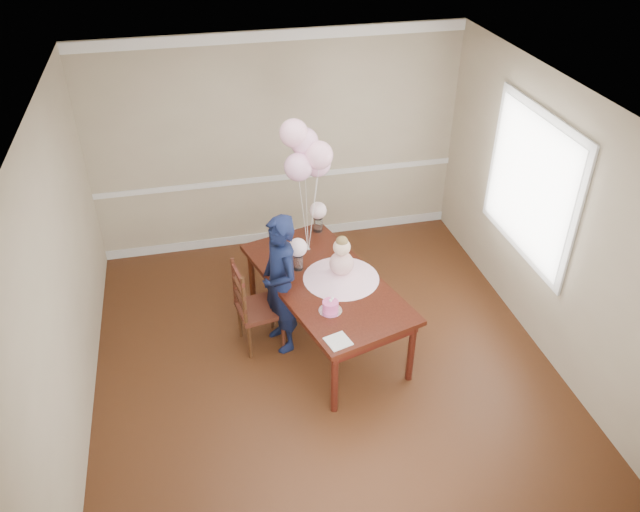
# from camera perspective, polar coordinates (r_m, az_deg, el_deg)

# --- Properties ---
(floor) EXTENTS (4.50, 5.00, 0.00)m
(floor) POSITION_cam_1_polar(r_m,az_deg,el_deg) (6.39, 0.50, -10.12)
(floor) COLOR #33190C
(floor) RESTS_ON ground
(ceiling) EXTENTS (4.50, 5.00, 0.02)m
(ceiling) POSITION_cam_1_polar(r_m,az_deg,el_deg) (4.91, 0.65, 13.16)
(ceiling) COLOR white
(ceiling) RESTS_ON wall_back
(wall_back) EXTENTS (4.50, 0.02, 2.70)m
(wall_back) POSITION_cam_1_polar(r_m,az_deg,el_deg) (7.69, -3.82, 10.19)
(wall_back) COLOR tan
(wall_back) RESTS_ON floor
(wall_front) EXTENTS (4.50, 0.02, 2.70)m
(wall_front) POSITION_cam_1_polar(r_m,az_deg,el_deg) (3.82, 9.91, -20.96)
(wall_front) COLOR tan
(wall_front) RESTS_ON floor
(wall_left) EXTENTS (0.02, 5.00, 2.70)m
(wall_left) POSITION_cam_1_polar(r_m,az_deg,el_deg) (5.55, -22.70, -2.93)
(wall_left) COLOR tan
(wall_left) RESTS_ON floor
(wall_right) EXTENTS (0.02, 5.00, 2.70)m
(wall_right) POSITION_cam_1_polar(r_m,az_deg,el_deg) (6.36, 20.70, 2.51)
(wall_right) COLOR tan
(wall_right) RESTS_ON floor
(chair_rail_trim) EXTENTS (4.50, 0.02, 0.07)m
(chair_rail_trim) POSITION_cam_1_polar(r_m,az_deg,el_deg) (7.87, -3.69, 7.16)
(chair_rail_trim) COLOR silver
(chair_rail_trim) RESTS_ON wall_back
(crown_molding) EXTENTS (4.50, 0.02, 0.12)m
(crown_molding) POSITION_cam_1_polar(r_m,az_deg,el_deg) (7.26, -4.21, 19.44)
(crown_molding) COLOR white
(crown_molding) RESTS_ON wall_back
(baseboard_trim) EXTENTS (4.50, 0.02, 0.12)m
(baseboard_trim) POSITION_cam_1_polar(r_m,az_deg,el_deg) (8.28, -3.48, 1.97)
(baseboard_trim) COLOR silver
(baseboard_trim) RESTS_ON floor
(window_frame) EXTENTS (0.02, 1.66, 1.56)m
(window_frame) POSITION_cam_1_polar(r_m,az_deg,el_deg) (6.62, 18.73, 6.19)
(window_frame) COLOR silver
(window_frame) RESTS_ON wall_right
(window_blinds) EXTENTS (0.01, 1.50, 1.40)m
(window_blinds) POSITION_cam_1_polar(r_m,az_deg,el_deg) (6.61, 18.59, 6.18)
(window_blinds) COLOR white
(window_blinds) RESTS_ON wall_right
(dining_table_top) EXTENTS (1.52, 2.22, 0.05)m
(dining_table_top) POSITION_cam_1_polar(r_m,az_deg,el_deg) (6.26, 0.51, -2.38)
(dining_table_top) COLOR black
(dining_table_top) RESTS_ON table_leg_fl
(table_apron) EXTENTS (1.40, 2.09, 0.10)m
(table_apron) POSITION_cam_1_polar(r_m,az_deg,el_deg) (6.31, 0.50, -2.93)
(table_apron) COLOR black
(table_apron) RESTS_ON table_leg_fl
(table_leg_fl) EXTENTS (0.09, 0.09, 0.71)m
(table_leg_fl) POSITION_cam_1_polar(r_m,az_deg,el_deg) (5.74, 1.34, -11.48)
(table_leg_fl) COLOR black
(table_leg_fl) RESTS_ON floor
(table_leg_fr) EXTENTS (0.09, 0.09, 0.71)m
(table_leg_fr) POSITION_cam_1_polar(r_m,az_deg,el_deg) (6.09, 8.34, -8.63)
(table_leg_fr) COLOR black
(table_leg_fr) RESTS_ON floor
(table_leg_bl) EXTENTS (0.09, 0.09, 0.71)m
(table_leg_bl) POSITION_cam_1_polar(r_m,az_deg,el_deg) (7.02, -6.25, -1.90)
(table_leg_bl) COLOR black
(table_leg_bl) RESTS_ON floor
(table_leg_br) EXTENTS (0.09, 0.09, 0.71)m
(table_leg_br) POSITION_cam_1_polar(r_m,az_deg,el_deg) (7.31, -0.16, -0.03)
(table_leg_br) COLOR black
(table_leg_br) RESTS_ON floor
(baby_skirt) EXTENTS (0.95, 0.95, 0.10)m
(baby_skirt) POSITION_cam_1_polar(r_m,az_deg,el_deg) (6.24, 1.95, -1.66)
(baby_skirt) COLOR #FFBBD3
(baby_skirt) RESTS_ON dining_table_top
(baby_torso) EXTENTS (0.24, 0.24, 0.24)m
(baby_torso) POSITION_cam_1_polar(r_m,az_deg,el_deg) (6.17, 1.97, -0.67)
(baby_torso) COLOR pink
(baby_torso) RESTS_ON baby_skirt
(baby_head) EXTENTS (0.17, 0.17, 0.17)m
(baby_head) POSITION_cam_1_polar(r_m,az_deg,el_deg) (6.06, 2.01, 0.82)
(baby_head) COLOR beige
(baby_head) RESTS_ON baby_torso
(baby_hair) EXTENTS (0.12, 0.12, 0.12)m
(baby_hair) POSITION_cam_1_polar(r_m,az_deg,el_deg) (6.03, 2.02, 1.30)
(baby_hair) COLOR brown
(baby_hair) RESTS_ON baby_head
(cake_platter) EXTENTS (0.27, 0.27, 0.01)m
(cake_platter) POSITION_cam_1_polar(r_m,az_deg,el_deg) (5.85, 0.96, -5.02)
(cake_platter) COLOR silver
(cake_platter) RESTS_ON dining_table_top
(birthday_cake) EXTENTS (0.19, 0.19, 0.10)m
(birthday_cake) POSITION_cam_1_polar(r_m,az_deg,el_deg) (5.82, 0.96, -4.61)
(birthday_cake) COLOR #E24797
(birthday_cake) RESTS_ON cake_platter
(cake_flower_a) EXTENTS (0.03, 0.03, 0.03)m
(cake_flower_a) POSITION_cam_1_polar(r_m,az_deg,el_deg) (5.78, 0.97, -4.10)
(cake_flower_a) COLOR white
(cake_flower_a) RESTS_ON birthday_cake
(cake_flower_b) EXTENTS (0.03, 0.03, 0.03)m
(cake_flower_b) POSITION_cam_1_polar(r_m,az_deg,el_deg) (5.80, 1.13, -3.90)
(cake_flower_b) COLOR white
(cake_flower_b) RESTS_ON birthday_cake
(rose_vase_near) EXTENTS (0.12, 0.12, 0.16)m
(rose_vase_near) POSITION_cam_1_polar(r_m,az_deg,el_deg) (6.36, -2.01, -0.58)
(rose_vase_near) COLOR silver
(rose_vase_near) RESTS_ON dining_table_top
(roses_near) EXTENTS (0.19, 0.19, 0.19)m
(roses_near) POSITION_cam_1_polar(r_m,az_deg,el_deg) (6.26, -2.05, 0.79)
(roses_near) COLOR #F5CED1
(roses_near) RESTS_ON rose_vase_near
(rose_vase_far) EXTENTS (0.12, 0.12, 0.16)m
(rose_vase_far) POSITION_cam_1_polar(r_m,az_deg,el_deg) (6.98, -0.18, 2.89)
(rose_vase_far) COLOR silver
(rose_vase_far) RESTS_ON dining_table_top
(roses_far) EXTENTS (0.19, 0.19, 0.19)m
(roses_far) POSITION_cam_1_polar(r_m,az_deg,el_deg) (6.89, -0.19, 4.18)
(roses_far) COLOR #FFD5DB
(roses_far) RESTS_ON rose_vase_far
(napkin) EXTENTS (0.25, 0.25, 0.01)m
(napkin) POSITION_cam_1_polar(r_m,az_deg,el_deg) (5.53, 1.66, -7.80)
(napkin) COLOR silver
(napkin) RESTS_ON dining_table_top
(balloon_weight) EXTENTS (0.05, 0.05, 0.02)m
(balloon_weight) POSITION_cam_1_polar(r_m,az_deg,el_deg) (6.68, -1.06, 0.59)
(balloon_weight) COLOR silver
(balloon_weight) RESTS_ON dining_table_top
(balloon_a) EXTENTS (0.28, 0.28, 0.28)m
(balloon_a) POSITION_cam_1_polar(r_m,az_deg,el_deg) (6.15, -2.00, 8.13)
(balloon_a) COLOR #EBA7CA
(balloon_a) RESTS_ON balloon_ribbon_a
(balloon_b) EXTENTS (0.28, 0.28, 0.28)m
(balloon_b) POSITION_cam_1_polar(r_m,az_deg,el_deg) (6.15, -0.11, 9.20)
(balloon_b) COLOR #FFB4CC
(balloon_b) RESTS_ON balloon_ribbon_b
(balloon_c) EXTENTS (0.28, 0.28, 0.28)m
(balloon_c) POSITION_cam_1_polar(r_m,az_deg,el_deg) (6.19, -1.46, 10.41)
(balloon_c) COLOR #EBA6C9
(balloon_c) RESTS_ON balloon_ribbon_c
(balloon_d) EXTENTS (0.28, 0.28, 0.28)m
(balloon_d) POSITION_cam_1_polar(r_m,az_deg,el_deg) (6.13, -2.41, 11.15)
(balloon_d) COLOR #FFB4CD
(balloon_d) RESTS_ON balloon_ribbon_d
(balloon_e) EXTENTS (0.28, 0.28, 0.28)m
(balloon_e) POSITION_cam_1_polar(r_m,az_deg,el_deg) (6.34, -0.28, 8.49)
(balloon_e) COLOR #FFB4DB
(balloon_e) RESTS_ON balloon_ribbon_e
(balloon_ribbon_a) EXTENTS (0.09, 0.03, 0.84)m
(balloon_ribbon_a) POSITION_cam_1_polar(r_m,az_deg,el_deg) (6.44, -1.50, 3.62)
(balloon_ribbon_a) COLOR white
(balloon_ribbon_a) RESTS_ON balloon_weight
(balloon_ribbon_b) EXTENTS (0.11, 0.03, 0.94)m
(balloon_ribbon_b) POSITION_cam_1_polar(r_m,az_deg,el_deg) (6.43, -0.60, 4.13)
(balloon_ribbon_b) COLOR white
(balloon_ribbon_b) RESTS_ON balloon_weight
(balloon_ribbon_c) EXTENTS (0.01, 0.10, 1.05)m
(balloon_ribbon_c) POSITION_cam_1_polar(r_m,az_deg,el_deg) (6.45, -1.24, 4.72)
(balloon_ribbon_c) COLOR white
(balloon_ribbon_c) RESTS_ON balloon_weight
(balloon_ribbon_d) EXTENTS (0.11, 0.08, 1.14)m
(balloon_ribbon_d) POSITION_cam_1_polar(r_m,az_deg,el_deg) (6.41, -1.69, 5.05)
(balloon_ribbon_d) COLOR white
(balloon_ribbon_d) RESTS_ON balloon_weight
(balloon_ribbon_e) EXTENTS (0.12, 0.11, 0.78)m
(balloon_ribbon_e) POSITION_cam_1_polar(r_m,az_deg,el_deg) (6.53, -0.68, 3.86)
(balloon_ribbon_e) COLOR silver
(balloon_ribbon_e) RESTS_ON balloon_weight
(dining_chair_seat) EXTENTS (0.50, 0.50, 0.05)m
(dining_chair_seat) POSITION_cam_1_polar(r_m,az_deg,el_deg) (6.40, -5.50, -4.83)
(dining_chair_seat) COLOR #38160F
(dining_chair_seat) RESTS_ON chair_leg_fl
(chair_leg_fl) EXTENTS (0.05, 0.05, 0.43)m
(chair_leg_fl) POSITION_cam_1_polar(r_m,az_deg,el_deg) (6.39, -6.44, -7.77)
(chair_leg_fl) COLOR #331B0E
(chair_leg_fl) RESTS_ON floor
(chair_leg_fr) EXTENTS (0.05, 0.05, 0.43)m
(chair_leg_fr) POSITION_cam_1_polar(r_m,az_deg,el_deg) (6.46, -3.39, -7.01)
(chair_leg_fr) COLOR #34160E
(chair_leg_fr) RESTS_ON floor
(chair_leg_bl) EXTENTS (0.05, 0.05, 0.43)m
(chair_leg_bl) POSITION_cam_1_polar(r_m,az_deg,el_deg) (6.65, -7.34, -5.85)
(chair_leg_bl) COLOR #351C0E
(chair_leg_bl) RESTS_ON floor
(chair_leg_br) EXTENTS (0.05, 0.05, 0.43)m
(chair_leg_br) POSITION_cam_1_polar(r_m,az_deg,el_deg) (6.72, -4.40, -5.14)
(chair_leg_br) COLOR #331A0E
(chair_leg_br) RESTS_ON floor
(chair_back_post_l) EXTENTS (0.05, 0.05, 0.56)m
(chair_back_post_l) POSITION_cam_1_polar(r_m,az_deg,el_deg) (6.05, -6.94, -4.12)
(chair_back_post_l) COLOR #341C0E
(chair_back_post_l) RESTS_ON dining_chair_seat
(chair_back_post_r) EXTENTS (0.05, 0.05, 0.56)m
(chair_back_post_r) POSITION_cam_1_polar(r_m,az_deg,el_deg) (6.33, -7.85, -2.26)
(chair_back_post_r) COLOR #36170E
(chair_back_post_r) RESTS_ON dining_chair_seat
(chair_slat_low) EXTENTS (0.09, 0.40, 0.05)m
(chair_slat_low) POSITION_cam_1_polar(r_m,az_deg,el_deg) (6.26, -7.32, -4.04)
(chair_slat_low) COLOR black
(chair_slat_low) RESTS_ON dining_chair_seat
(chair_slat_mid) EXTENTS (0.09, 0.40, 0.05)m
(chair_slat_mid) POSITION_cam_1_polar(r_m,az_deg,el_deg) (6.16, -7.43, -2.88)
(chair_slat_mid) COLOR #3A1A10
(chair_slat_mid) RESTS_ON dining_chair_seat
(chair_slat_top) EXTENTS (0.09, 0.40, 0.05)m
(chair_slat_top) POSITION_cam_1_polar(r_m,az_deg,el_deg) (6.07, -7.54, -1.68)
(chair_slat_top) COLOR #3D1510
(chair_slat_top) RESTS_ON dining_chair_seat
(woman) EXTENTS (0.51, 0.63, 1.52)m
(woman) POSITION_cam_1_polar(r_m,az_deg,el_deg) (6.19, -3.64, -2.62)
(woman) COLOR #0E1533
(woman) RESTS_ON floor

